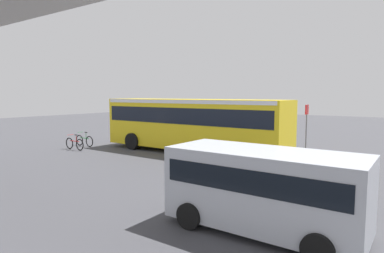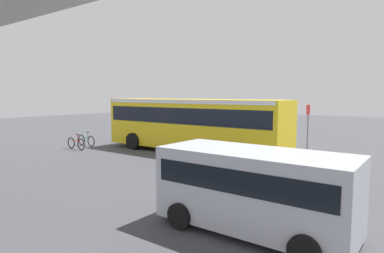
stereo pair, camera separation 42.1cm
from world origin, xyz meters
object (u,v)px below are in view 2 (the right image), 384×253
at_px(parked_van, 254,185).
at_px(pedestrian, 184,128).
at_px(bicycle_red, 76,143).
at_px(bicycle_green, 86,140).
at_px(traffic_sign, 308,120).
at_px(city_bus, 192,121).

relative_size(parked_van, pedestrian, 2.68).
distance_m(bicycle_red, bicycle_green, 1.41).
relative_size(pedestrian, traffic_sign, 0.64).
bearing_deg(city_bus, bicycle_green, 16.87).
height_order(city_bus, parked_van, city_bus).
bearing_deg(city_bus, traffic_sign, -136.02).
xyz_separation_m(bicycle_green, pedestrian, (-3.50, -6.22, 0.51)).
xyz_separation_m(pedestrian, traffic_sign, (-8.90, -0.97, 1.00)).
relative_size(bicycle_green, pedestrian, 0.99).
distance_m(bicycle_green, pedestrian, 7.15).
xyz_separation_m(city_bus, parked_van, (-7.95, 8.14, -0.70)).
xyz_separation_m(bicycle_red, pedestrian, (-2.81, -7.45, 0.51)).
xyz_separation_m(bicycle_red, bicycle_green, (0.69, -1.24, 0.00)).
xyz_separation_m(parked_van, pedestrian, (11.68, -12.16, -0.30)).
relative_size(parked_van, bicycle_red, 2.71).
relative_size(bicycle_red, bicycle_green, 1.00).
distance_m(parked_van, bicycle_red, 15.26).
relative_size(bicycle_red, pedestrian, 0.99).
bearing_deg(traffic_sign, pedestrian, 6.19).
bearing_deg(bicycle_green, traffic_sign, -149.92).
relative_size(city_bus, parked_van, 2.40).
distance_m(city_bus, bicycle_green, 7.70).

